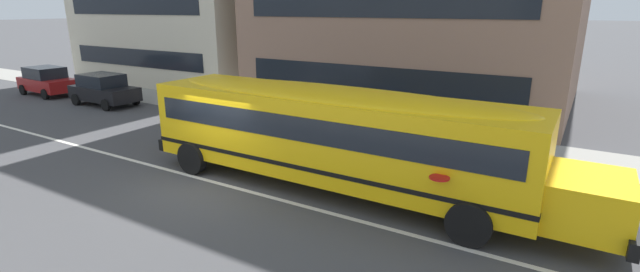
# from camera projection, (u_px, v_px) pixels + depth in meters

# --- Properties ---
(ground_plane) EXTENTS (400.00, 400.00, 0.00)m
(ground_plane) POSITION_uv_depth(u_px,v_px,m) (216.00, 183.00, 13.23)
(ground_plane) COLOR #424244
(sidewalk_far) EXTENTS (120.00, 3.00, 0.01)m
(sidewalk_far) POSITION_uv_depth(u_px,v_px,m) (343.00, 125.00, 19.73)
(sidewalk_far) COLOR gray
(sidewalk_far) RESTS_ON ground_plane
(lane_centreline) EXTENTS (110.00, 0.16, 0.01)m
(lane_centreline) POSITION_uv_depth(u_px,v_px,m) (216.00, 183.00, 13.23)
(lane_centreline) COLOR silver
(lane_centreline) RESTS_ON ground_plane
(school_bus) EXTENTS (12.98, 3.06, 2.90)m
(school_bus) POSITION_uv_depth(u_px,v_px,m) (338.00, 131.00, 12.31)
(school_bus) COLOR yellow
(school_bus) RESTS_ON ground_plane
(parked_car_red_past_driveway) EXTENTS (3.97, 2.02, 1.64)m
(parked_car_red_past_driveway) POSITION_uv_depth(u_px,v_px,m) (47.00, 81.00, 26.26)
(parked_car_red_past_driveway) COLOR maroon
(parked_car_red_past_driveway) RESTS_ON ground_plane
(parked_car_black_near_corner) EXTENTS (3.91, 1.90, 1.64)m
(parked_car_black_near_corner) POSITION_uv_depth(u_px,v_px,m) (104.00, 89.00, 23.51)
(parked_car_black_near_corner) COLOR black
(parked_car_black_near_corner) RESTS_ON ground_plane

